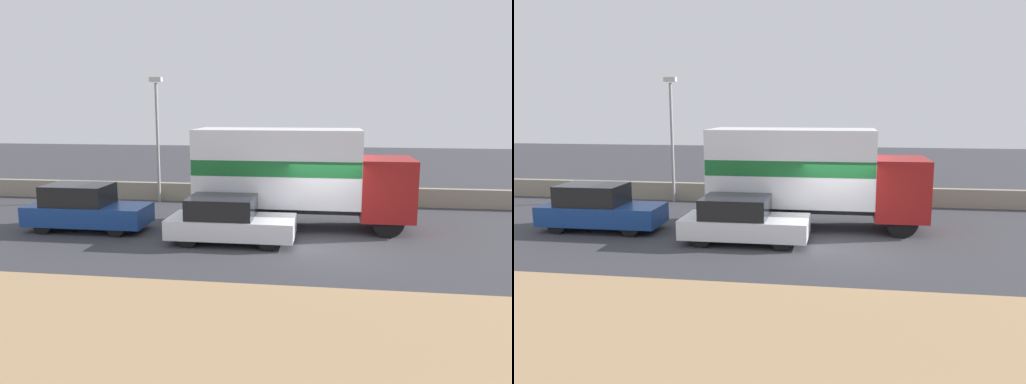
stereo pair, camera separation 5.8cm
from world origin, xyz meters
TOP-DOWN VIEW (x-y plane):
  - ground_plane at (0.00, 0.00)m, footprint 80.00×80.00m
  - dirt_shoulder_foreground at (0.00, -7.15)m, footprint 60.00×6.56m
  - stone_wall_backdrop at (0.00, 7.05)m, footprint 60.00×0.35m
  - street_lamp at (-7.79, 6.64)m, footprint 0.56×0.28m
  - box_truck at (-1.11, 2.42)m, footprint 7.83×2.44m
  - car_hatchback at (-3.15, 0.06)m, footprint 4.16×1.90m
  - car_sedan_second at (-8.61, 0.93)m, footprint 4.37×1.76m

SIDE VIEW (x-z plane):
  - ground_plane at x=0.00m, z-range 0.00..0.00m
  - dirt_shoulder_foreground at x=0.00m, z-range 0.00..0.04m
  - stone_wall_backdrop at x=0.00m, z-range 0.00..0.84m
  - car_hatchback at x=-3.15m, z-range -0.02..1.50m
  - car_sedan_second at x=-8.61m, z-range -0.03..1.66m
  - box_truck at x=-1.11m, z-range 0.24..3.88m
  - street_lamp at x=-7.79m, z-range 0.53..6.29m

